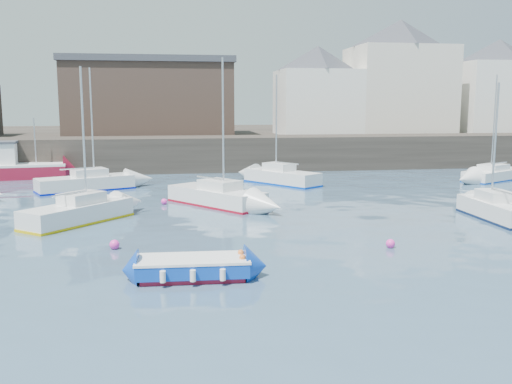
{
  "coord_description": "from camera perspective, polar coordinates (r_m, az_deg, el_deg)",
  "views": [
    {
      "loc": [
        -4.41,
        -16.18,
        5.93
      ],
      "look_at": [
        0.0,
        12.0,
        1.5
      ],
      "focal_mm": 40.0,
      "sensor_mm": 36.0,
      "label": 1
    }
  ],
  "objects": [
    {
      "name": "sailboat_f",
      "position": [
        42.46,
        2.58,
        1.56
      ],
      "size": [
        5.23,
        6.15,
        8.02
      ],
      "color": "white",
      "rests_on": "ground"
    },
    {
      "name": "sailboat_h",
      "position": [
        41.03,
        -16.66,
        0.91
      ],
      "size": [
        6.77,
        4.54,
        8.35
      ],
      "color": "white",
      "rests_on": "ground"
    },
    {
      "name": "quay_wall",
      "position": [
        51.56,
        -3.97,
        3.87
      ],
      "size": [
        90.0,
        5.0,
        3.0
      ],
      "primitive_type": "cube",
      "color": "#28231E",
      "rests_on": "ground"
    },
    {
      "name": "buoy_far",
      "position": [
        34.36,
        -9.17,
        -1.23
      ],
      "size": [
        0.37,
        0.37,
        0.37
      ],
      "primitive_type": "sphere",
      "color": "#FF34B0",
      "rests_on": "ground"
    },
    {
      "name": "bldg_east_b",
      "position": [
        67.71,
        22.99,
        9.77
      ],
      "size": [
        11.88,
        11.88,
        9.95
      ],
      "color": "white",
      "rests_on": "land_strip"
    },
    {
      "name": "buoy_near",
      "position": [
        24.32,
        -13.96,
        -5.55
      ],
      "size": [
        0.41,
        0.41,
        0.41
      ],
      "primitive_type": "sphere",
      "color": "#FF34B0",
      "rests_on": "ground"
    },
    {
      "name": "land_strip",
      "position": [
        69.47,
        -5.26,
        5.05
      ],
      "size": [
        90.0,
        32.0,
        2.8
      ],
      "primitive_type": "cube",
      "color": "#28231E",
      "rests_on": "ground"
    },
    {
      "name": "bldg_east_a",
      "position": [
        63.16,
        14.12,
        11.17
      ],
      "size": [
        13.36,
        13.36,
        11.8
      ],
      "color": "beige",
      "rests_on": "land_strip"
    },
    {
      "name": "sailboat_g",
      "position": [
        48.44,
        22.77,
        1.65
      ],
      "size": [
        6.59,
        4.93,
        8.11
      ],
      "color": "white",
      "rests_on": "ground"
    },
    {
      "name": "sailboat_b",
      "position": [
        33.59,
        -3.96,
        -0.4
      ],
      "size": [
        5.66,
        6.56,
        8.51
      ],
      "color": "white",
      "rests_on": "ground"
    },
    {
      "name": "buoy_mid",
      "position": [
        24.46,
        13.28,
        -5.44
      ],
      "size": [
        0.38,
        0.38,
        0.38
      ],
      "primitive_type": "sphere",
      "color": "#FF34B0",
      "rests_on": "ground"
    },
    {
      "name": "blue_dinghy",
      "position": [
        19.75,
        -6.34,
        -7.46
      ],
      "size": [
        3.93,
        2.1,
        0.74
      ],
      "color": "maroon",
      "rests_on": "ground"
    },
    {
      "name": "sailboat_a",
      "position": [
        29.96,
        -17.34,
        -1.93
      ],
      "size": [
        5.31,
        5.78,
        7.75
      ],
      "color": "white",
      "rests_on": "ground"
    },
    {
      "name": "fishing_boat",
      "position": [
        49.4,
        -22.96,
        2.32
      ],
      "size": [
        7.55,
        3.59,
        4.82
      ],
      "color": "maroon",
      "rests_on": "ground"
    },
    {
      "name": "sailboat_c",
      "position": [
        31.97,
        22.88,
        -1.59
      ],
      "size": [
        1.79,
        5.34,
        6.99
      ],
      "color": "white",
      "rests_on": "ground"
    },
    {
      "name": "bldg_east_d",
      "position": [
        59.72,
        6.16,
        10.15
      ],
      "size": [
        11.14,
        11.14,
        8.95
      ],
      "color": "white",
      "rests_on": "land_strip"
    },
    {
      "name": "water",
      "position": [
        17.79,
        6.1,
        -10.69
      ],
      "size": [
        220.0,
        220.0,
        0.0
      ],
      "primitive_type": "plane",
      "color": "#2D4760",
      "rests_on": "ground"
    },
    {
      "name": "warehouse",
      "position": [
        59.21,
        -10.58,
        9.34
      ],
      "size": [
        16.4,
        10.4,
        7.6
      ],
      "color": "#3D2D26",
      "rests_on": "land_strip"
    }
  ]
}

